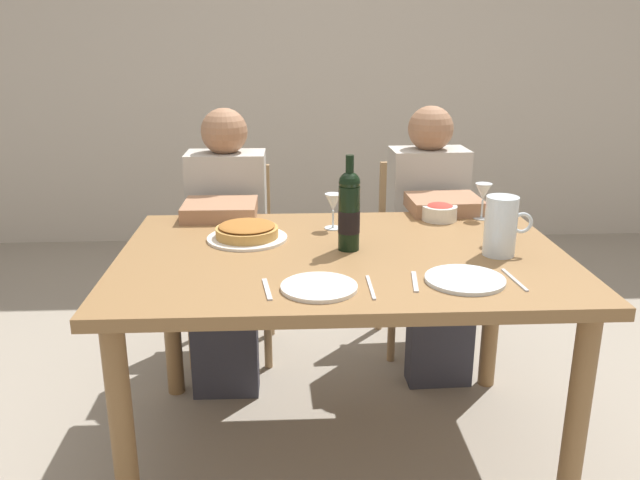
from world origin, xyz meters
name	(u,v)px	position (x,y,z in m)	size (l,w,h in m)	color
ground_plane	(341,446)	(0.00, 0.00, 0.00)	(8.00, 8.00, 0.00)	gray
back_wall	(312,41)	(0.00, 2.60, 1.40)	(8.00, 0.10, 2.80)	beige
dining_table	(343,278)	(0.00, 0.00, 0.67)	(1.50, 1.00, 0.76)	olive
wine_bottle	(349,211)	(0.02, 0.03, 0.90)	(0.07, 0.07, 0.32)	black
water_pitcher	(501,229)	(0.52, -0.05, 0.85)	(0.16, 0.11, 0.20)	silver
baked_tart	(247,232)	(-0.33, 0.16, 0.79)	(0.29, 0.29, 0.06)	white
salad_bowl	(439,211)	(0.41, 0.38, 0.80)	(0.14, 0.14, 0.07)	silver
wine_glass_left_diner	(333,204)	(-0.01, 0.28, 0.86)	(0.06, 0.06, 0.13)	silver
wine_glass_right_diner	(502,213)	(0.56, 0.08, 0.87)	(0.07, 0.07, 0.15)	silver
wine_glass_centre	(483,193)	(0.58, 0.39, 0.86)	(0.07, 0.07, 0.14)	silver
dinner_plate_left_setting	(465,280)	(0.34, -0.28, 0.77)	(0.24, 0.24, 0.01)	silver
dinner_plate_right_setting	(319,287)	(-0.10, -0.32, 0.77)	(0.22, 0.22, 0.01)	white
fork_left_setting	(415,282)	(0.19, -0.28, 0.76)	(0.16, 0.01, 0.01)	silver
knife_left_setting	(514,280)	(0.49, -0.28, 0.76)	(0.18, 0.01, 0.01)	silver
knife_right_setting	(371,287)	(0.05, -0.32, 0.76)	(0.18, 0.01, 0.01)	silver
spoon_right_setting	(267,289)	(-0.25, -0.32, 0.76)	(0.16, 0.01, 0.01)	silver
chair_left	(232,247)	(-0.45, 0.87, 0.50)	(0.40, 0.40, 0.87)	#9E7A51
diner_left	(226,239)	(-0.45, 0.63, 0.62)	(0.34, 0.50, 1.16)	#B7B2A8
chair_right	(419,242)	(0.45, 0.91, 0.50)	(0.41, 0.41, 0.87)	#9E7A51
diner_right	(432,233)	(0.45, 0.67, 0.62)	(0.35, 0.51, 1.16)	#B7B2A8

